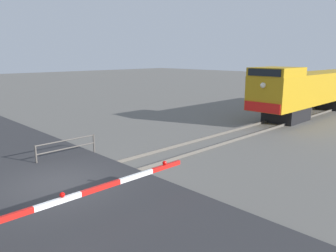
% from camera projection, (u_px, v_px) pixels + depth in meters
% --- Properties ---
extents(ground_plane, '(160.00, 160.00, 0.00)m').
position_uv_depth(ground_plane, '(59.00, 187.00, 11.92)').
color(ground_plane, '#605E59').
extents(rail_track_left, '(0.08, 80.00, 0.15)m').
position_uv_depth(rail_track_left, '(51.00, 180.00, 12.40)').
color(rail_track_left, '#59544C').
rests_on(rail_track_left, ground_plane).
extents(rail_track_right, '(0.08, 80.00, 0.15)m').
position_uv_depth(rail_track_right, '(69.00, 191.00, 11.40)').
color(rail_track_right, '#59544C').
rests_on(rail_track_right, ground_plane).
extents(road_surface, '(36.00, 6.00, 0.16)m').
position_uv_depth(road_surface, '(59.00, 185.00, 11.90)').
color(road_surface, '#2D2D30').
rests_on(road_surface, ground_plane).
extents(locomotive, '(2.72, 15.97, 3.93)m').
position_uv_depth(locomotive, '(311.00, 89.00, 26.29)').
color(locomotive, black).
rests_on(locomotive, ground_plane).
extents(crossing_gate, '(0.36, 7.03, 1.34)m').
position_uv_depth(crossing_gate, '(16.00, 226.00, 7.55)').
color(crossing_gate, silver).
rests_on(crossing_gate, ground_plane).
extents(guard_railing, '(0.08, 2.95, 0.95)m').
position_uv_depth(guard_railing, '(67.00, 146.00, 15.01)').
color(guard_railing, '#4C4742').
rests_on(guard_railing, ground_plane).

